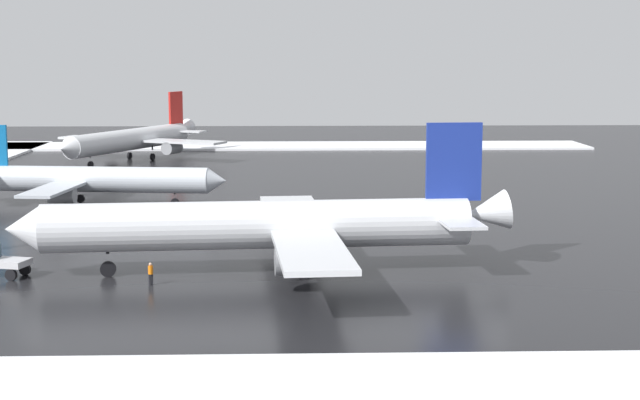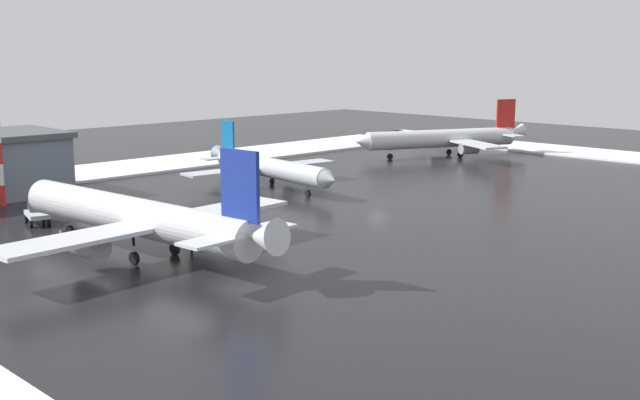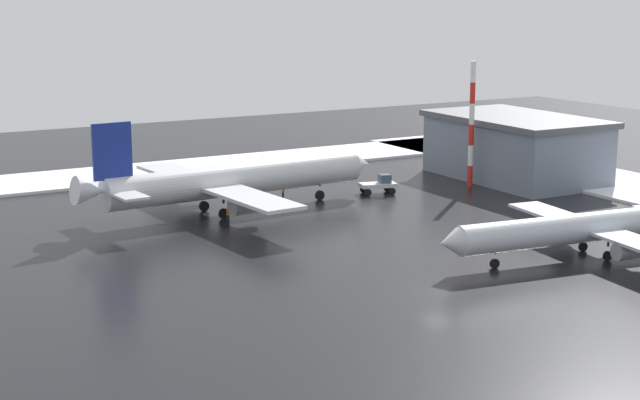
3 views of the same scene
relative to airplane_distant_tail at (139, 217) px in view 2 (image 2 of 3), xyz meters
name	(u,v)px [view 2 (image 2 of 3)]	position (x,y,z in m)	size (l,w,h in m)	color
ground_plane	(378,202)	(-37.84, -1.88, -3.86)	(240.00, 240.00, 0.00)	black
snow_bank_far	(165,164)	(-37.84, -51.88, -3.67)	(152.00, 16.00, 0.39)	white
snow_bank_left	(609,155)	(-104.84, -1.88, -3.67)	(14.00, 116.00, 0.39)	white
airplane_distant_tail	(139,217)	(0.00, 0.00, 0.00)	(32.68, 39.37, 11.69)	silver
airplane_parked_starboard	(268,167)	(-35.21, -21.01, -0.87)	(25.40, 30.50, 9.06)	silver
airplane_foreground_jet	(445,138)	(-81.67, -23.43, -0.36)	(33.55, 28.51, 10.60)	silver
pushback_tug	(37,213)	(0.54, -21.14, -2.58)	(3.36, 5.02, 2.50)	silver
ground_crew_beside_wing	(192,243)	(-4.42, 2.47, -2.89)	(0.36, 0.36, 1.71)	black
ground_crew_by_nose_gear	(61,237)	(3.83, -8.83, -2.89)	(0.36, 0.36, 1.71)	black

